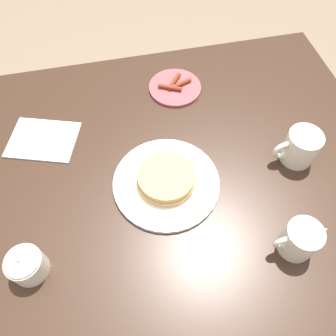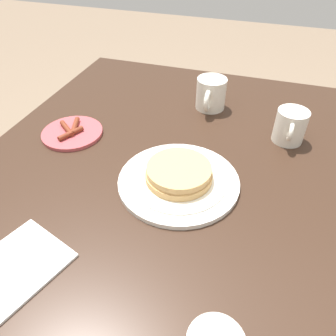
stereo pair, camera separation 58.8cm
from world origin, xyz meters
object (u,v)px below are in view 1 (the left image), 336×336
napkin (43,140)px  side_plate_bacon (175,87)px  sugar_bowl (26,264)px  pancake_plate (166,181)px  coffee_mug (300,148)px  creamer_pitcher (300,239)px

napkin → side_plate_bacon: bearing=-163.7°
sugar_bowl → napkin: bearing=-94.8°
pancake_plate → coffee_mug: bearing=-179.4°
creamer_pitcher → napkin: bearing=-38.0°
coffee_mug → sugar_bowl: (0.72, 0.16, -0.01)m
coffee_mug → napkin: coffee_mug is taller
coffee_mug → creamer_pitcher: size_ratio=1.01×
coffee_mug → creamer_pitcher: (0.11, 0.24, -0.00)m
coffee_mug → napkin: size_ratio=0.55×
side_plate_bacon → creamer_pitcher: (-0.16, 0.58, 0.04)m
pancake_plate → creamer_pitcher: creamer_pitcher is taller
side_plate_bacon → napkin: 0.44m
creamer_pitcher → side_plate_bacon: bearing=-74.7°
creamer_pitcher → napkin: (0.58, -0.46, -0.05)m
side_plate_bacon → coffee_mug: 0.44m
creamer_pitcher → sugar_bowl: creamer_pitcher is taller
pancake_plate → creamer_pitcher: (-0.26, 0.23, 0.03)m
pancake_plate → napkin: pancake_plate is taller
napkin → creamer_pitcher: bearing=142.0°
pancake_plate → sugar_bowl: bearing=23.9°
pancake_plate → napkin: (0.32, -0.22, -0.01)m
napkin → coffee_mug: bearing=162.5°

